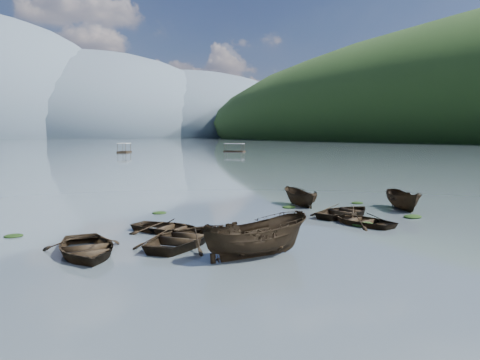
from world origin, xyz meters
name	(u,v)px	position (x,y,z in m)	size (l,w,h in m)	color
ground_plane	(356,244)	(0.00, 0.00, 0.00)	(2400.00, 2400.00, 0.00)	#48535A
haze_mtn_c	(93,137)	(140.00, 900.00, 0.00)	(520.00, 520.00, 260.00)	#475666
haze_mtn_d	(183,137)	(320.00, 900.00, 0.00)	(520.00, 520.00, 220.00)	#475666
rowboat_0	(86,255)	(-11.63, 3.70, 0.00)	(3.47, 4.86, 1.01)	black
rowboat_1	(183,245)	(-7.26, 3.61, 0.00)	(3.51, 4.92, 1.02)	black
rowboat_2	(256,257)	(-5.25, 0.15, 0.00)	(1.89, 5.04, 1.94)	black
rowboat_3	(362,224)	(3.63, 3.65, 0.00)	(2.88, 4.03, 0.83)	black
rowboat_4	(345,216)	(4.56, 6.25, 0.00)	(3.28, 4.59, 0.95)	black
rowboat_5	(403,210)	(9.79, 6.46, 0.00)	(1.56, 4.14, 1.60)	black
rowboat_6	(168,232)	(-7.01, 6.64, 0.00)	(2.97, 4.16, 0.86)	black
rowboat_8	(300,206)	(4.45, 11.19, 0.00)	(1.43, 3.81, 1.47)	black
weed_clump_0	(239,241)	(-4.55, 3.18, 0.00)	(1.09, 0.89, 0.24)	black
weed_clump_1	(294,225)	(0.06, 5.27, 0.00)	(0.87, 0.70, 0.19)	black
weed_clump_2	(363,226)	(3.36, 3.29, 0.00)	(1.33, 1.06, 0.29)	black
weed_clump_3	(289,208)	(3.21, 10.70, 0.00)	(0.98, 0.83, 0.22)	black
weed_clump_4	(413,218)	(7.92, 3.90, 0.00)	(1.21, 0.96, 0.25)	black
weed_clump_5	(14,237)	(-14.31, 9.12, 0.00)	(0.92, 0.74, 0.19)	black
weed_clump_6	(159,213)	(-5.65, 12.55, 0.00)	(0.95, 0.79, 0.20)	black
weed_clump_7	(357,203)	(8.93, 10.13, 0.00)	(0.94, 0.76, 0.21)	black
pontoon_centre	(124,153)	(16.79, 118.78, 0.00)	(2.81, 6.75, 2.59)	black
pontoon_right	(234,152)	(47.47, 109.11, 0.00)	(2.61, 6.25, 2.40)	black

